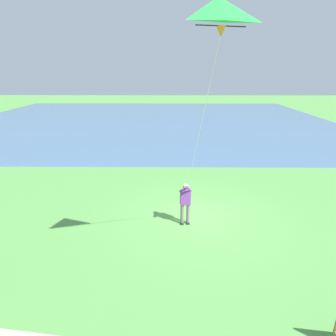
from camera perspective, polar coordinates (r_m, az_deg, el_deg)
The scene contains 4 objects.
ground_plane at distance 12.54m, azimuth 6.10°, elevation -9.65°, with size 120.00×120.00×0.00m, color #569947.
lake_water at distance 36.19m, azimuth -3.87°, elevation 9.38°, with size 36.00×44.00×0.01m, color #476B8E.
person_kite_flyer at distance 11.56m, azimuth 3.44°, elevation -6.34°, with size 0.62×0.52×1.83m.
flying_kite at distance 6.98m, azimuth 9.82°, elevation 26.74°, with size 3.61×1.27×5.61m.
Camera 1 is at (-10.96, 1.19, 5.98)m, focal length 31.00 mm.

